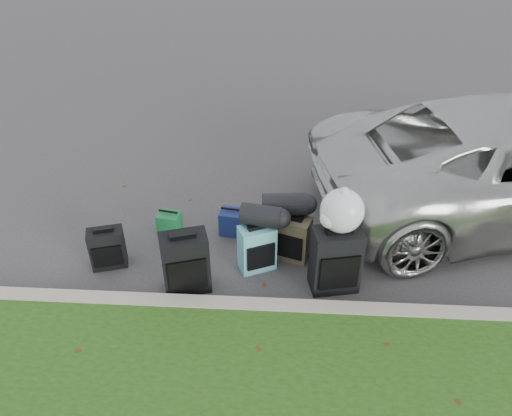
# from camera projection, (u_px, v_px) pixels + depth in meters

# --- Properties ---
(ground) EXTENTS (120.00, 120.00, 0.00)m
(ground) POSITION_uv_depth(u_px,v_px,m) (263.00, 254.00, 6.22)
(ground) COLOR #383535
(ground) RESTS_ON ground
(curb) EXTENTS (120.00, 0.18, 0.15)m
(curb) POSITION_uv_depth(u_px,v_px,m) (259.00, 308.00, 5.36)
(curb) COLOR #9E937F
(curb) RESTS_ON ground
(suitcase_small_black) EXTENTS (0.45, 0.33, 0.51)m
(suitcase_small_black) POSITION_uv_depth(u_px,v_px,m) (107.00, 248.00, 5.91)
(suitcase_small_black) COLOR black
(suitcase_small_black) RESTS_ON ground
(suitcase_large_black_left) EXTENTS (0.58, 0.45, 0.74)m
(suitcase_large_black_left) POSITION_uv_depth(u_px,v_px,m) (185.00, 263.00, 5.52)
(suitcase_large_black_left) COLOR black
(suitcase_large_black_left) RESTS_ON ground
(suitcase_olive) EXTENTS (0.48, 0.38, 0.57)m
(suitcase_olive) POSITION_uv_depth(u_px,v_px,m) (292.00, 238.00, 6.01)
(suitcase_olive) COLOR #3E3826
(suitcase_olive) RESTS_ON ground
(suitcase_teal) EXTENTS (0.48, 0.39, 0.59)m
(suitcase_teal) POSITION_uv_depth(u_px,v_px,m) (257.00, 248.00, 5.85)
(suitcase_teal) COLOR teal
(suitcase_teal) RESTS_ON ground
(suitcase_large_black_right) EXTENTS (0.58, 0.42, 0.79)m
(suitcase_large_black_right) POSITION_uv_depth(u_px,v_px,m) (335.00, 260.00, 5.52)
(suitcase_large_black_right) COLOR black
(suitcase_large_black_right) RESTS_ON ground
(tote_green) EXTENTS (0.31, 0.27, 0.32)m
(tote_green) POSITION_uv_depth(u_px,v_px,m) (170.00, 224.00, 6.46)
(tote_green) COLOR #186E34
(tote_green) RESTS_ON ground
(tote_navy) EXTENTS (0.34, 0.28, 0.33)m
(tote_navy) POSITION_uv_depth(u_px,v_px,m) (232.00, 222.00, 6.48)
(tote_navy) COLOR navy
(tote_navy) RESTS_ON ground
(duffel_left) EXTENTS (0.54, 0.33, 0.28)m
(duffel_left) POSITION_uv_depth(u_px,v_px,m) (285.00, 205.00, 5.85)
(duffel_left) COLOR black
(duffel_left) RESTS_ON suitcase_olive
(duffel_right) EXTENTS (0.49, 0.33, 0.26)m
(duffel_right) POSITION_uv_depth(u_px,v_px,m) (261.00, 216.00, 5.66)
(duffel_right) COLOR black
(duffel_right) RESTS_ON suitcase_teal
(trash_bag) EXTENTS (0.47, 0.47, 0.47)m
(trash_bag) POSITION_uv_depth(u_px,v_px,m) (342.00, 211.00, 5.20)
(trash_bag) COLOR white
(trash_bag) RESTS_ON suitcase_large_black_right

